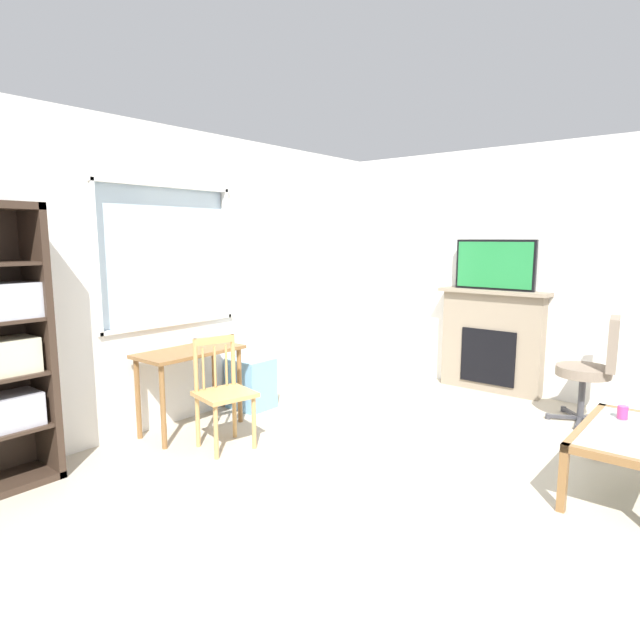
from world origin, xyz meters
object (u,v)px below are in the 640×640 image
desk_under_window (190,364)px  plastic_drawer_unit (251,383)px  coffee_table (630,440)px  office_chair (594,364)px  tv (495,265)px  fireplace (492,340)px  sippy_cup (623,412)px  wooden_chair (223,392)px

desk_under_window → plastic_drawer_unit: bearing=3.7°
coffee_table → office_chair: bearing=20.7°
tv → fireplace: bearing=-0.0°
coffee_table → sippy_cup: size_ratio=11.77×
tv → office_chair: (-0.42, -1.14, -0.85)m
plastic_drawer_unit → office_chair: (1.67, -2.77, 0.30)m
sippy_cup → fireplace: bearing=44.8°
fireplace → coffee_table: bearing=-137.7°
plastic_drawer_unit → fireplace: size_ratio=0.42×
plastic_drawer_unit → office_chair: office_chair is taller
fireplace → coffee_table: (-1.82, -1.66, -0.19)m
office_chair → tv: bearing=69.6°
plastic_drawer_unit → fireplace: 2.69m
plastic_drawer_unit → tv: tv is taller
desk_under_window → plastic_drawer_unit: size_ratio=1.83×
desk_under_window → fireplace: (2.89, -1.58, -0.03)m
wooden_chair → fireplace: size_ratio=0.75×
fireplace → office_chair: fireplace is taller
wooden_chair → sippy_cup: wooden_chair is taller
office_chair → coffee_table: (-1.38, -0.52, -0.18)m
fireplace → coffee_table: fireplace is taller
sippy_cup → desk_under_window: bearing=112.7°
plastic_drawer_unit → tv: bearing=-37.9°
desk_under_window → fireplace: 3.29m
tv → office_chair: tv is taller
desk_under_window → coffee_table: size_ratio=0.87×
sippy_cup → wooden_chair: bearing=117.8°
plastic_drawer_unit → sippy_cup: (0.54, -3.19, 0.24)m
wooden_chair → sippy_cup: size_ratio=10.00×
fireplace → tv: bearing=180.0°
desk_under_window → tv: bearing=-28.9°
desk_under_window → sippy_cup: bearing=-67.3°
office_chair → plastic_drawer_unit: bearing=121.2°
wooden_chair → fireplace: 3.15m
plastic_drawer_unit → sippy_cup: 3.25m
tv → office_chair: size_ratio=0.87×
tv → office_chair: 1.48m
office_chair → sippy_cup: office_chair is taller
desk_under_window → wooden_chair: (-0.07, -0.51, -0.14)m
plastic_drawer_unit → fireplace: fireplace is taller
wooden_chair → fireplace: bearing=-19.8°
wooden_chair → plastic_drawer_unit: 1.04m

